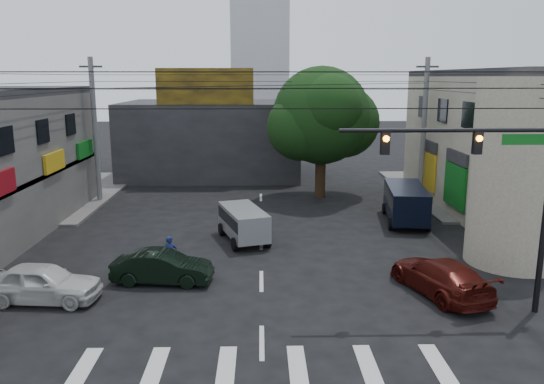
{
  "coord_description": "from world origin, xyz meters",
  "views": [
    {
      "loc": [
        -0.02,
        -17.9,
        7.98
      ],
      "look_at": [
        0.47,
        4.0,
        3.21
      ],
      "focal_mm": 35.0,
      "sensor_mm": 36.0,
      "label": 1
    }
  ],
  "objects_px": {
    "traffic_gantry": "(500,175)",
    "utility_pole_far_right": "(424,131)",
    "dark_sedan": "(162,267)",
    "white_compact": "(42,283)",
    "maroon_sedan": "(440,276)",
    "street_tree": "(321,116)",
    "navy_van": "(405,204)",
    "traffic_officer": "(170,255)",
    "silver_minivan": "(244,225)",
    "utility_pole_far_left": "(95,131)"
  },
  "relations": [
    {
      "from": "traffic_gantry",
      "to": "utility_pole_far_right",
      "type": "xyz_separation_m",
      "value": [
        2.68,
        17.0,
        -0.23
      ]
    },
    {
      "from": "dark_sedan",
      "to": "white_compact",
      "type": "bearing_deg",
      "value": 118.19
    },
    {
      "from": "traffic_gantry",
      "to": "maroon_sedan",
      "type": "relative_size",
      "value": 1.43
    },
    {
      "from": "street_tree",
      "to": "navy_van",
      "type": "relative_size",
      "value": 1.64
    },
    {
      "from": "utility_pole_far_right",
      "to": "maroon_sedan",
      "type": "bearing_deg",
      "value": -103.94
    },
    {
      "from": "utility_pole_far_right",
      "to": "dark_sedan",
      "type": "xyz_separation_m",
      "value": [
        -14.4,
        -14.05,
        -3.96
      ]
    },
    {
      "from": "traffic_officer",
      "to": "traffic_gantry",
      "type": "bearing_deg",
      "value": -29.69
    },
    {
      "from": "utility_pole_far_right",
      "to": "silver_minivan",
      "type": "xyz_separation_m",
      "value": [
        -11.36,
        -8.7,
        -3.77
      ]
    },
    {
      "from": "traffic_officer",
      "to": "utility_pole_far_right",
      "type": "bearing_deg",
      "value": 31.73
    },
    {
      "from": "maroon_sedan",
      "to": "silver_minivan",
      "type": "height_order",
      "value": "silver_minivan"
    },
    {
      "from": "utility_pole_far_left",
      "to": "maroon_sedan",
      "type": "xyz_separation_m",
      "value": [
        17.19,
        -15.36,
        -3.92
      ]
    },
    {
      "from": "navy_van",
      "to": "dark_sedan",
      "type": "bearing_deg",
      "value": 133.68
    },
    {
      "from": "navy_van",
      "to": "street_tree",
      "type": "bearing_deg",
      "value": 40.29
    },
    {
      "from": "utility_pole_far_left",
      "to": "street_tree",
      "type": "bearing_deg",
      "value": 3.95
    },
    {
      "from": "utility_pole_far_left",
      "to": "dark_sedan",
      "type": "distance_m",
      "value": 16.02
    },
    {
      "from": "white_compact",
      "to": "traffic_officer",
      "type": "height_order",
      "value": "traffic_officer"
    },
    {
      "from": "utility_pole_far_left",
      "to": "traffic_officer",
      "type": "relative_size",
      "value": 5.85
    },
    {
      "from": "street_tree",
      "to": "traffic_officer",
      "type": "xyz_separation_m",
      "value": [
        -7.76,
        -14.0,
        -4.69
      ]
    },
    {
      "from": "street_tree",
      "to": "maroon_sedan",
      "type": "distance_m",
      "value": 17.26
    },
    {
      "from": "utility_pole_far_right",
      "to": "white_compact",
      "type": "relative_size",
      "value": 2.14
    },
    {
      "from": "street_tree",
      "to": "maroon_sedan",
      "type": "bearing_deg",
      "value": -80.68
    },
    {
      "from": "maroon_sedan",
      "to": "white_compact",
      "type": "bearing_deg",
      "value": -16.39
    },
    {
      "from": "utility_pole_far_left",
      "to": "traffic_gantry",
      "type": "bearing_deg",
      "value": -42.86
    },
    {
      "from": "utility_pole_far_left",
      "to": "traffic_officer",
      "type": "bearing_deg",
      "value": -62.6
    },
    {
      "from": "traffic_gantry",
      "to": "silver_minivan",
      "type": "relative_size",
      "value": 1.73
    },
    {
      "from": "traffic_gantry",
      "to": "utility_pole_far_right",
      "type": "relative_size",
      "value": 0.78
    },
    {
      "from": "traffic_gantry",
      "to": "utility_pole_far_right",
      "type": "bearing_deg",
      "value": 81.06
    },
    {
      "from": "maroon_sedan",
      "to": "navy_van",
      "type": "height_order",
      "value": "navy_van"
    },
    {
      "from": "navy_van",
      "to": "traffic_officer",
      "type": "xyz_separation_m",
      "value": [
        -11.83,
        -7.64,
        -0.23
      ]
    },
    {
      "from": "dark_sedan",
      "to": "white_compact",
      "type": "xyz_separation_m",
      "value": [
        -4.02,
        -1.69,
        0.07
      ]
    },
    {
      "from": "maroon_sedan",
      "to": "navy_van",
      "type": "xyz_separation_m",
      "value": [
        1.38,
        10.0,
        0.34
      ]
    },
    {
      "from": "dark_sedan",
      "to": "navy_van",
      "type": "bearing_deg",
      "value": -48.61
    },
    {
      "from": "street_tree",
      "to": "maroon_sedan",
      "type": "height_order",
      "value": "street_tree"
    },
    {
      "from": "utility_pole_far_left",
      "to": "white_compact",
      "type": "xyz_separation_m",
      "value": [
        2.59,
        -15.74,
        -3.89
      ]
    },
    {
      "from": "silver_minivan",
      "to": "traffic_officer",
      "type": "distance_m",
      "value": 5.19
    },
    {
      "from": "white_compact",
      "to": "traffic_officer",
      "type": "relative_size",
      "value": 2.73
    },
    {
      "from": "silver_minivan",
      "to": "navy_van",
      "type": "relative_size",
      "value": 0.79
    },
    {
      "from": "street_tree",
      "to": "silver_minivan",
      "type": "xyz_separation_m",
      "value": [
        -4.86,
        -9.7,
        -4.64
      ]
    },
    {
      "from": "traffic_gantry",
      "to": "utility_pole_far_right",
      "type": "height_order",
      "value": "utility_pole_far_right"
    },
    {
      "from": "white_compact",
      "to": "navy_van",
      "type": "bearing_deg",
      "value": -51.91
    },
    {
      "from": "maroon_sedan",
      "to": "silver_minivan",
      "type": "distance_m",
      "value": 10.07
    },
    {
      "from": "silver_minivan",
      "to": "navy_van",
      "type": "distance_m",
      "value": 9.54
    },
    {
      "from": "traffic_officer",
      "to": "silver_minivan",
      "type": "bearing_deg",
      "value": 45.38
    },
    {
      "from": "utility_pole_far_right",
      "to": "street_tree",
      "type": "bearing_deg",
      "value": 171.25
    },
    {
      "from": "white_compact",
      "to": "navy_van",
      "type": "height_order",
      "value": "navy_van"
    },
    {
      "from": "street_tree",
      "to": "white_compact",
      "type": "xyz_separation_m",
      "value": [
        -11.91,
        -16.74,
        -4.76
      ]
    },
    {
      "from": "dark_sedan",
      "to": "maroon_sedan",
      "type": "xyz_separation_m",
      "value": [
        10.58,
        -1.31,
        0.04
      ]
    },
    {
      "from": "street_tree",
      "to": "silver_minivan",
      "type": "bearing_deg",
      "value": -116.62
    },
    {
      "from": "silver_minivan",
      "to": "traffic_officer",
      "type": "relative_size",
      "value": 2.64
    },
    {
      "from": "utility_pole_far_left",
      "to": "white_compact",
      "type": "height_order",
      "value": "utility_pole_far_left"
    }
  ]
}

